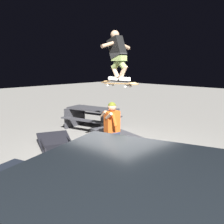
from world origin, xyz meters
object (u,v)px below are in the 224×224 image
(person_sitting_on_ledge, at_px, (108,128))
(kicker_ramp, at_px, (55,143))
(ledge_box_main, at_px, (122,146))
(skater_airborne, at_px, (117,53))
(picnic_table_back, at_px, (92,115))
(skateboard, at_px, (119,84))
(trash_bin, at_px, (189,187))

(person_sitting_on_ledge, xyz_separation_m, kicker_ramp, (1.89, 0.22, -0.73))
(ledge_box_main, relative_size, skater_airborne, 1.82)
(person_sitting_on_ledge, bearing_deg, skater_airborne, -106.74)
(ledge_box_main, bearing_deg, picnic_table_back, -27.57)
(kicker_ramp, xyz_separation_m, picnic_table_back, (0.61, -1.95, 0.44))
(skateboard, relative_size, trash_bin, 1.10)
(ledge_box_main, bearing_deg, skater_airborne, 74.17)
(trash_bin, bearing_deg, person_sitting_on_ledge, -18.51)
(picnic_table_back, xyz_separation_m, trash_bin, (-5.00, 2.57, -0.03))
(person_sitting_on_ledge, height_order, skateboard, skateboard)
(person_sitting_on_ledge, bearing_deg, trash_bin, 161.49)
(person_sitting_on_ledge, relative_size, kicker_ramp, 0.98)
(ledge_box_main, distance_m, skater_airborne, 2.23)
(skater_airborne, distance_m, kicker_ramp, 3.16)
(ledge_box_main, relative_size, skateboard, 1.98)
(ledge_box_main, relative_size, person_sitting_on_ledge, 1.47)
(ledge_box_main, distance_m, trash_bin, 2.69)
(person_sitting_on_ledge, relative_size, picnic_table_back, 0.71)
(skateboard, height_order, kicker_ramp, skateboard)
(skater_airborne, distance_m, picnic_table_back, 3.58)
(skateboard, bearing_deg, skater_airborne, -2.14)
(ledge_box_main, height_order, kicker_ramp, ledge_box_main)
(kicker_ramp, xyz_separation_m, trash_bin, (-4.39, 0.62, 0.41))
(skater_airborne, bearing_deg, person_sitting_on_ledge, 73.26)
(ledge_box_main, bearing_deg, person_sitting_on_ledge, 73.59)
(picnic_table_back, bearing_deg, ledge_box_main, 152.43)
(person_sitting_on_ledge, distance_m, kicker_ramp, 2.03)
(person_sitting_on_ledge, height_order, kicker_ramp, person_sitting_on_ledge)
(skateboard, relative_size, picnic_table_back, 0.53)
(trash_bin, bearing_deg, skater_airborne, -23.86)
(ledge_box_main, xyz_separation_m, skateboard, (-0.02, 0.14, 1.54))
(skater_airborne, bearing_deg, skateboard, 177.86)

